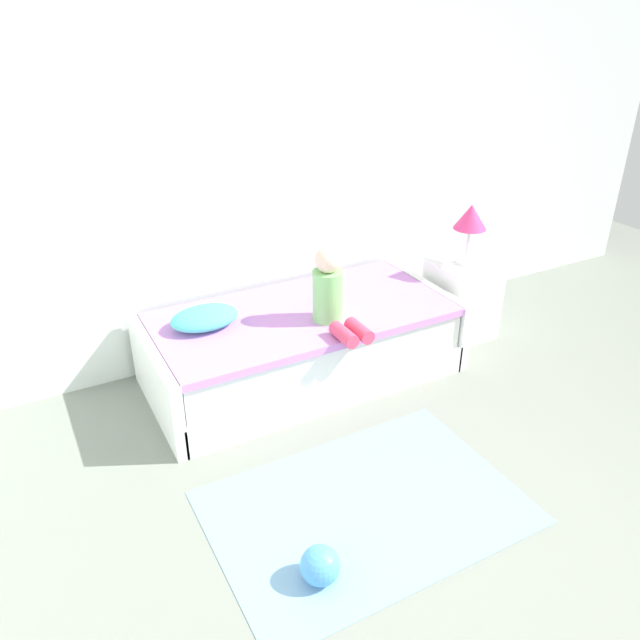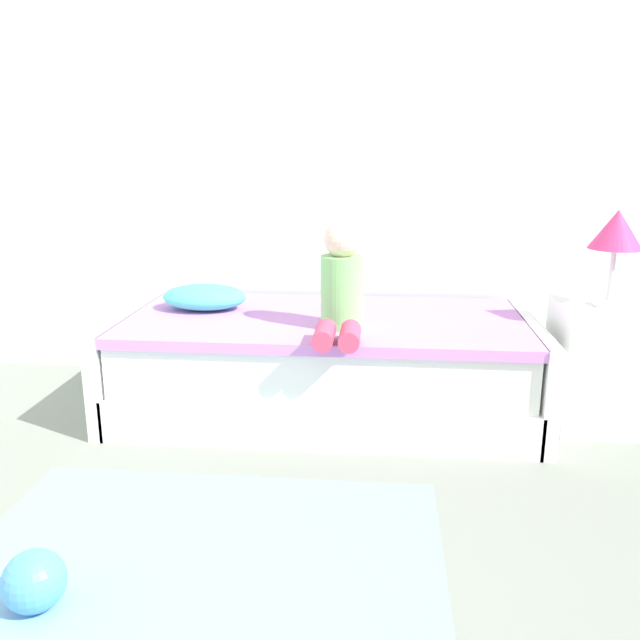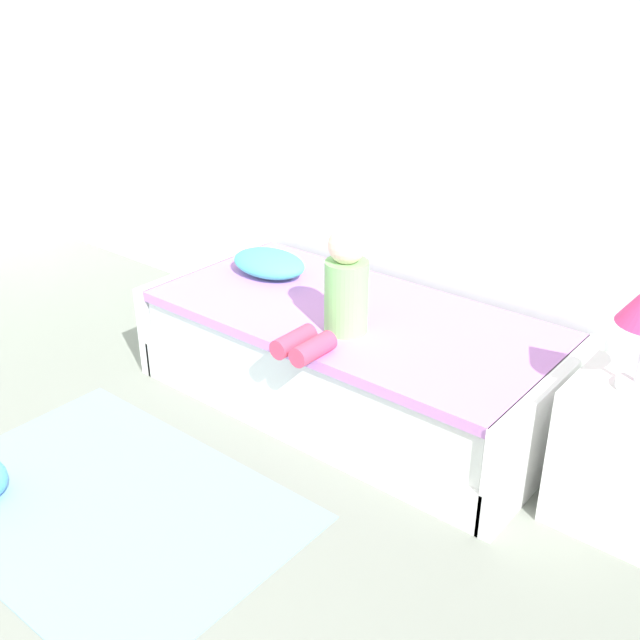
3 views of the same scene
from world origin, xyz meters
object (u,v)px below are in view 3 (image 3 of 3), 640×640
(child_figure, at_px, (340,293))
(nightstand, at_px, (621,454))
(bed, at_px, (352,358))
(pillow, at_px, (269,263))

(child_figure, bearing_deg, nightstand, 8.51)
(bed, xyz_separation_m, child_figure, (0.10, -0.23, 0.46))
(nightstand, xyz_separation_m, pillow, (-1.99, 0.14, 0.26))
(pillow, bearing_deg, bed, -8.86)
(nightstand, distance_m, pillow, 2.01)
(child_figure, height_order, pillow, child_figure)
(nightstand, relative_size, child_figure, 1.18)
(bed, distance_m, pillow, 0.72)
(child_figure, distance_m, pillow, 0.82)
(child_figure, relative_size, pillow, 1.16)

